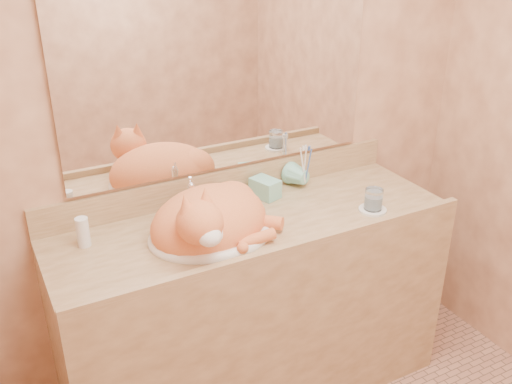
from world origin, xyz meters
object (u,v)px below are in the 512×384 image
vanity_counter (255,310)px  toothbrush_cup (305,179)px  soap_dispenser (276,181)px  water_glass (374,199)px  cat (210,218)px  sink_basin (210,218)px

vanity_counter → toothbrush_cup: size_ratio=15.53×
soap_dispenser → water_glass: (0.30, -0.26, -0.04)m
cat → toothbrush_cup: 0.58m
vanity_counter → water_glass: water_glass is taller
sink_basin → vanity_counter: bearing=-1.9°
cat → toothbrush_cup: (0.54, 0.20, -0.04)m
water_glass → cat: bearing=170.9°
sink_basin → soap_dispenser: 0.38m
vanity_counter → water_glass: bearing=-17.1°
vanity_counter → soap_dispenser: 0.55m
sink_basin → soap_dispenser: soap_dispenser is taller
cat → sink_basin: bearing=51.6°
vanity_counter → cat: size_ratio=3.39×
water_glass → toothbrush_cup: bearing=113.1°
sink_basin → soap_dispenser: size_ratio=2.56×
cat → water_glass: 0.68m
vanity_counter → sink_basin: size_ratio=3.42×
soap_dispenser → toothbrush_cup: (0.17, 0.04, -0.04)m
vanity_counter → cat: (-0.20, -0.04, 0.51)m
water_glass → soap_dispenser: bearing=139.2°
sink_basin → water_glass: size_ratio=5.44×
sink_basin → soap_dispenser: (0.36, 0.14, 0.02)m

